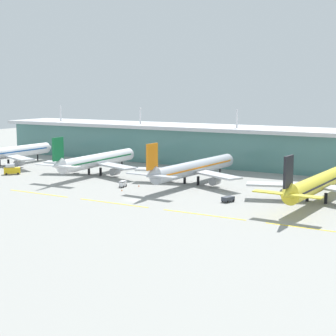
# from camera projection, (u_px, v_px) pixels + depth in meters

# --- Properties ---
(ground_plane) EXTENTS (600.00, 600.00, 0.00)m
(ground_plane) POSITION_uv_depth(u_px,v_px,m) (133.00, 200.00, 186.03)
(ground_plane) COLOR gray
(terminal_building) EXTENTS (288.00, 34.00, 28.56)m
(terminal_building) POSITION_uv_depth(u_px,v_px,m) (241.00, 146.00, 267.57)
(terminal_building) COLOR slate
(terminal_building) RESTS_ON ground
(airliner_nearest) EXTENTS (48.79, 64.79, 18.90)m
(airliner_nearest) POSITION_uv_depth(u_px,v_px,m) (6.00, 153.00, 269.17)
(airliner_nearest) COLOR white
(airliner_nearest) RESTS_ON ground
(airliner_near_middle) EXTENTS (48.77, 61.97, 18.90)m
(airliner_near_middle) POSITION_uv_depth(u_px,v_px,m) (96.00, 161.00, 240.83)
(airliner_near_middle) COLOR silver
(airliner_near_middle) RESTS_ON ground
(airliner_center) EXTENTS (48.69, 66.92, 18.90)m
(airliner_center) POSITION_uv_depth(u_px,v_px,m) (193.00, 168.00, 217.22)
(airliner_center) COLOR #ADB2BC
(airliner_center) RESTS_ON ground
(airliner_far_middle) EXTENTS (48.73, 67.49, 18.90)m
(airliner_far_middle) POSITION_uv_depth(u_px,v_px,m) (318.00, 183.00, 182.40)
(airliner_far_middle) COLOR yellow
(airliner_far_middle) RESTS_ON ground
(taxiway_stripe_mid_west) EXTENTS (28.00, 0.70, 0.04)m
(taxiway_stripe_mid_west) POSITION_uv_depth(u_px,v_px,m) (38.00, 193.00, 198.00)
(taxiway_stripe_mid_west) COLOR yellow
(taxiway_stripe_mid_west) RESTS_ON ground
(taxiway_stripe_centre) EXTENTS (28.00, 0.70, 0.04)m
(taxiway_stripe_centre) POSITION_uv_depth(u_px,v_px,m) (113.00, 203.00, 181.14)
(taxiway_stripe_centre) COLOR yellow
(taxiway_stripe_centre) RESTS_ON ground
(taxiway_stripe_mid_east) EXTENTS (28.00, 0.70, 0.04)m
(taxiway_stripe_mid_east) POSITION_uv_depth(u_px,v_px,m) (203.00, 215.00, 164.27)
(taxiway_stripe_mid_east) COLOR yellow
(taxiway_stripe_mid_east) RESTS_ON ground
(taxiway_stripe_east) EXTENTS (28.00, 0.70, 0.04)m
(taxiway_stripe_east) POSITION_uv_depth(u_px,v_px,m) (314.00, 229.00, 147.41)
(taxiway_stripe_east) COLOR yellow
(taxiway_stripe_east) RESTS_ON ground
(fuel_truck) EXTENTS (6.78, 7.06, 4.95)m
(fuel_truck) POSITION_uv_depth(u_px,v_px,m) (12.00, 169.00, 242.22)
(fuel_truck) COLOR gold
(fuel_truck) RESTS_ON ground
(baggage_cart) EXTENTS (2.57, 3.87, 2.48)m
(baggage_cart) POSITION_uv_depth(u_px,v_px,m) (123.00, 184.00, 211.00)
(baggage_cart) COLOR silver
(baggage_cart) RESTS_ON ground
(pushback_tug) EXTENTS (3.61, 4.92, 1.85)m
(pushback_tug) POSITION_uv_depth(u_px,v_px,m) (228.00, 199.00, 182.88)
(pushback_tug) COLOR #333842
(pushback_tug) RESTS_ON ground
(safety_cone_left_wingtip) EXTENTS (0.56, 0.56, 0.70)m
(safety_cone_left_wingtip) POSITION_uv_depth(u_px,v_px,m) (122.00, 190.00, 202.79)
(safety_cone_left_wingtip) COLOR orange
(safety_cone_left_wingtip) RESTS_ON ground
(safety_cone_nose_front) EXTENTS (0.56, 0.56, 0.70)m
(safety_cone_nose_front) POSITION_uv_depth(u_px,v_px,m) (139.00, 186.00, 211.87)
(safety_cone_nose_front) COLOR orange
(safety_cone_nose_front) RESTS_ON ground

